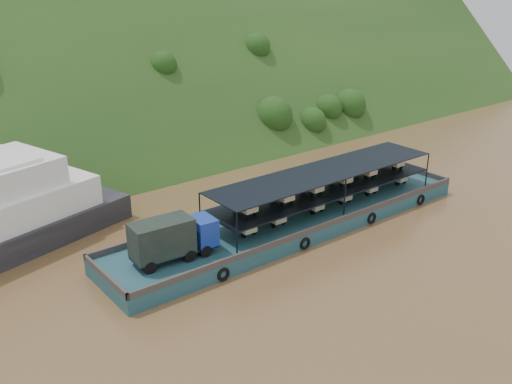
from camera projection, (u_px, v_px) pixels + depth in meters
ground at (296, 231)px, 49.04m from camera, size 160.00×160.00×0.00m
hillside at (114, 139)px, 75.36m from camera, size 140.00×39.60×39.60m
cargo_barge at (287, 219)px, 48.67m from camera, size 35.00×7.18×4.54m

